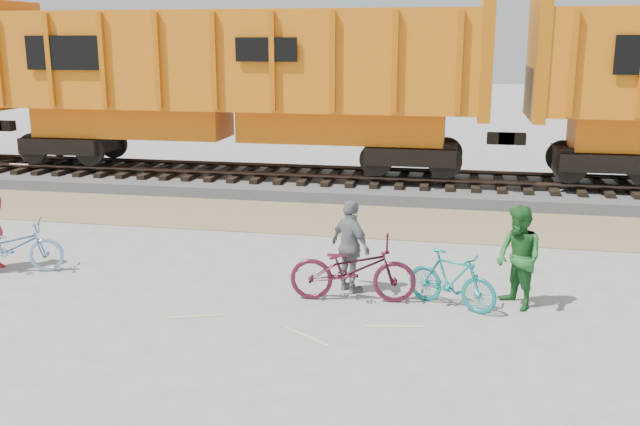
# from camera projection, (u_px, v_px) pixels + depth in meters

# --- Properties ---
(ground) EXTENTS (120.00, 120.00, 0.00)m
(ground) POSITION_uv_depth(u_px,v_px,m) (273.00, 303.00, 11.36)
(ground) COLOR #9E9E99
(ground) RESTS_ON ground
(gravel_strip) EXTENTS (120.00, 3.00, 0.02)m
(gravel_strip) POSITION_uv_depth(u_px,v_px,m) (334.00, 219.00, 16.60)
(gravel_strip) COLOR #998B5F
(gravel_strip) RESTS_ON ground
(ballast_bed) EXTENTS (120.00, 4.00, 0.30)m
(ballast_bed) POSITION_uv_depth(u_px,v_px,m) (356.00, 184.00, 19.90)
(ballast_bed) COLOR slate
(ballast_bed) RESTS_ON ground
(track) EXTENTS (120.00, 2.60, 0.24)m
(track) POSITION_uv_depth(u_px,v_px,m) (356.00, 173.00, 19.83)
(track) COLOR black
(track) RESTS_ON ballast_bed
(hopper_car_center) EXTENTS (14.00, 3.13, 4.65)m
(hopper_car_center) POSITION_uv_depth(u_px,v_px,m) (233.00, 79.00, 19.88)
(hopper_car_center) COLOR black
(hopper_car_center) RESTS_ON track
(bicycle_blue) EXTENTS (1.91, 1.19, 0.95)m
(bicycle_blue) POSITION_uv_depth(u_px,v_px,m) (11.00, 247.00, 12.73)
(bicycle_blue) COLOR #7EABD8
(bicycle_blue) RESTS_ON ground
(bicycle_teal) EXTENTS (1.54, 1.06, 0.91)m
(bicycle_teal) POSITION_uv_depth(u_px,v_px,m) (452.00, 280.00, 11.07)
(bicycle_teal) COLOR #148485
(bicycle_teal) RESTS_ON ground
(bicycle_maroon) EXTENTS (2.07, 0.89, 1.06)m
(bicycle_maroon) POSITION_uv_depth(u_px,v_px,m) (353.00, 269.00, 11.34)
(bicycle_maroon) COLOR #521629
(bicycle_maroon) RESTS_ON ground
(person_man) EXTENTS (0.95, 0.99, 1.61)m
(person_man) POSITION_uv_depth(u_px,v_px,m) (519.00, 258.00, 10.99)
(person_man) COLOR #246529
(person_man) RESTS_ON ground
(person_woman) EXTENTS (0.93, 0.90, 1.56)m
(person_woman) POSITION_uv_depth(u_px,v_px,m) (351.00, 247.00, 11.68)
(person_woman) COLOR gray
(person_woman) RESTS_ON ground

